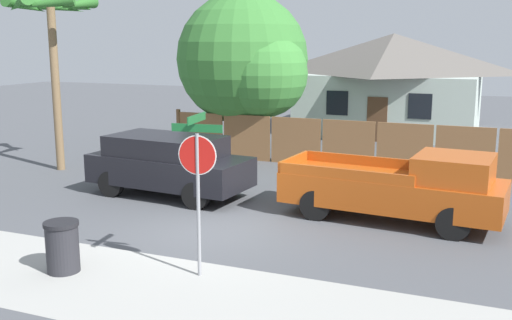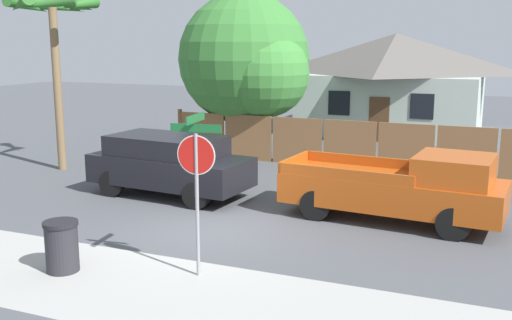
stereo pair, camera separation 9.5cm
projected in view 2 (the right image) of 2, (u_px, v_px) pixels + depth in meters
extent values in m
plane|color=#4C4F54|center=(210.00, 229.00, 14.39)|extent=(80.00, 80.00, 0.00)
cube|color=#A3A39E|center=(122.00, 285.00, 11.13)|extent=(36.00, 3.20, 0.01)
cube|color=brown|center=(202.00, 135.00, 23.34)|extent=(1.87, 0.06, 1.70)
cube|color=brown|center=(248.00, 138.00, 22.60)|extent=(1.87, 0.06, 1.70)
cube|color=brown|center=(297.00, 141.00, 21.86)|extent=(1.87, 0.06, 1.70)
cube|color=brown|center=(349.00, 145.00, 21.12)|extent=(1.87, 0.06, 1.70)
cube|color=brown|center=(406.00, 148.00, 20.38)|extent=(1.87, 0.06, 1.70)
cube|color=brown|center=(466.00, 152.00, 19.64)|extent=(1.87, 0.06, 1.70)
cube|color=brown|center=(180.00, 132.00, 23.70)|extent=(0.12, 0.12, 1.80)
cube|color=#B2C1B7|center=(393.00, 102.00, 29.66)|extent=(8.14, 7.00, 2.88)
pyramid|color=#5B5651|center=(396.00, 53.00, 29.18)|extent=(8.79, 7.56, 1.92)
cube|color=black|center=(339.00, 103.00, 27.12)|extent=(1.00, 0.04, 1.10)
cube|color=black|center=(422.00, 106.00, 25.74)|extent=(1.00, 0.04, 1.10)
cube|color=brown|center=(379.00, 120.00, 26.56)|extent=(0.90, 0.04, 2.00)
cylinder|color=brown|center=(244.00, 130.00, 24.19)|extent=(0.40, 0.40, 1.80)
sphere|color=#387A33|center=(244.00, 59.00, 23.63)|extent=(5.17, 5.17, 5.17)
sphere|color=#3C8437|center=(265.00, 74.00, 22.70)|extent=(3.36, 3.36, 3.36)
cylinder|color=brown|center=(57.00, 85.00, 20.53)|extent=(0.28, 0.28, 5.89)
cone|color=#2D6B28|center=(77.00, 5.00, 19.62)|extent=(0.44, 1.93, 0.73)
cone|color=#2D6B28|center=(82.00, 7.00, 20.63)|extent=(1.89, 1.35, 0.73)
cone|color=#2D6B28|center=(58.00, 7.00, 21.02)|extent=(1.89, 1.35, 0.73)
cone|color=#2D6B28|center=(28.00, 6.00, 20.40)|extent=(0.44, 1.93, 0.73)
cone|color=#2D6B28|center=(20.00, 4.00, 19.40)|extent=(1.89, 1.35, 0.73)
cone|color=#2D6B28|center=(45.00, 4.00, 19.00)|extent=(1.89, 1.35, 0.73)
cube|color=black|center=(171.00, 170.00, 17.40)|extent=(4.85, 2.38, 0.82)
cube|color=black|center=(167.00, 146.00, 17.31)|extent=(3.43, 2.10, 0.58)
cube|color=black|center=(213.00, 150.00, 16.60)|extent=(0.21, 1.75, 0.48)
cylinder|color=black|center=(229.00, 182.00, 17.58)|extent=(0.76, 0.22, 0.76)
cylinder|color=black|center=(196.00, 195.00, 16.05)|extent=(0.76, 0.22, 0.76)
cylinder|color=black|center=(150.00, 172.00, 18.91)|extent=(0.76, 0.22, 0.76)
cylinder|color=black|center=(112.00, 184.00, 17.37)|extent=(0.76, 0.22, 0.76)
cube|color=#B74C14|center=(391.00, 191.00, 14.99)|extent=(5.56, 2.40, 0.77)
cube|color=#B74C14|center=(454.00, 169.00, 14.17)|extent=(1.88, 1.93, 0.65)
cube|color=#B74C14|center=(367.00, 161.00, 16.11)|extent=(3.40, 0.37, 0.27)
cube|color=#B74C14|center=(344.00, 174.00, 14.50)|extent=(3.40, 0.37, 0.27)
cube|color=#B74C14|center=(294.00, 161.00, 16.10)|extent=(0.24, 1.85, 0.27)
cylinder|color=black|center=(465.00, 205.00, 15.05)|extent=(0.78, 0.22, 0.78)
cylinder|color=black|center=(453.00, 224.00, 13.55)|extent=(0.78, 0.22, 0.78)
cylinder|color=black|center=(339.00, 190.00, 16.57)|extent=(0.78, 0.22, 0.78)
cylinder|color=black|center=(315.00, 205.00, 15.07)|extent=(0.78, 0.22, 0.78)
cylinder|color=gray|center=(197.00, 206.00, 11.32)|extent=(0.07, 0.07, 2.78)
cylinder|color=red|center=(196.00, 155.00, 11.13)|extent=(0.71, 0.11, 0.71)
cylinder|color=white|center=(196.00, 155.00, 11.13)|extent=(0.75, 0.11, 0.75)
cube|color=#19602D|center=(196.00, 128.00, 11.03)|extent=(0.99, 0.15, 0.15)
cube|color=#19602D|center=(195.00, 118.00, 10.99)|extent=(0.14, 0.89, 0.15)
cylinder|color=#28282D|center=(62.00, 248.00, 11.72)|extent=(0.64, 0.64, 0.94)
cylinder|color=black|center=(60.00, 223.00, 11.62)|extent=(0.68, 0.68, 0.08)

